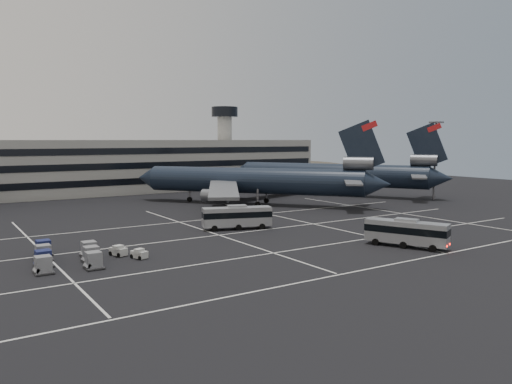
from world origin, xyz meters
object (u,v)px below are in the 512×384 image
trijet_main (256,180)px  tug_a (119,251)px  bus_near (406,232)px  uld_cluster (64,255)px  bus_far (237,216)px

trijet_main → tug_a: bearing=179.2°
bus_near → uld_cluster: size_ratio=0.87×
trijet_main → tug_a: trijet_main is taller
bus_near → bus_far: bearing=93.0°
bus_far → bus_near: bearing=-134.1°
bus_far → uld_cluster: bus_far is taller
tug_a → bus_far: bearing=-0.1°
bus_near → uld_cluster: (-39.64, 15.68, -1.14)m
bus_near → uld_cluster: bearing=134.7°
bus_near → tug_a: (-33.23, 15.81, -1.45)m
trijet_main → uld_cluster: size_ratio=3.87×
trijet_main → bus_far: 30.55m
bus_near → bus_far: (-11.82, 23.47, 0.04)m
bus_near → bus_far: bus_far is taller
bus_near → tug_a: 36.82m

